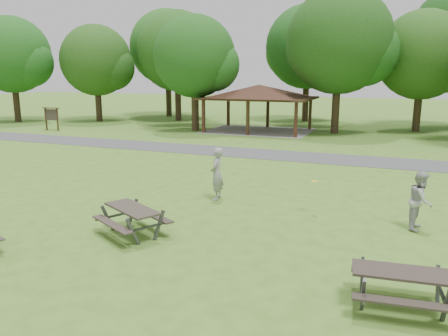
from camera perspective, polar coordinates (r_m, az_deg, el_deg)
ground at (r=13.03m, az=-10.82°, el=-8.73°), size 160.00×160.00×0.00m
asphalt_path at (r=25.51m, az=6.30°, el=1.76°), size 120.00×3.20×0.02m
pavilion at (r=35.85m, az=4.57°, el=9.70°), size 8.60×7.01×3.76m
notice_board at (r=38.96m, az=-21.63°, el=6.51°), size 1.60×0.30×1.88m
tree_row_a at (r=47.31m, az=-25.85°, el=12.90°), size 7.56×7.20×9.97m
tree_row_b at (r=45.15m, az=-16.25°, el=13.08°), size 7.14×6.80×9.28m
tree_row_c at (r=44.34m, az=-6.02°, el=14.64°), size 8.19×7.80×10.67m
tree_row_d at (r=36.27m, az=-3.74°, el=14.02°), size 6.93×6.60×9.27m
tree_row_e at (r=35.58m, az=14.96°, el=15.32°), size 8.40×8.00×11.02m
tree_row_f at (r=38.76m, az=24.60°, el=12.96°), size 7.35×7.00×9.55m
tree_deep_a at (r=48.86m, az=-7.28°, el=15.08°), size 8.40×8.00×11.38m
tree_deep_b at (r=44.12m, az=11.00°, el=14.96°), size 8.40×8.00×11.13m
picnic_table_middle at (r=12.96m, az=-11.88°, el=-5.93°), size 2.48×2.32×0.86m
picnic_table_far at (r=9.58m, az=22.24°, el=-13.42°), size 2.07×1.73×0.83m
frisbee_in_flight at (r=14.79m, az=11.72°, el=-1.72°), size 0.26×0.26×0.02m
frisbee_thrower at (r=16.16m, az=-0.95°, el=-0.77°), size 0.55×0.76×1.96m
frisbee_catcher at (r=14.36m, az=24.29°, el=-3.90°), size 0.80×0.96×1.78m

